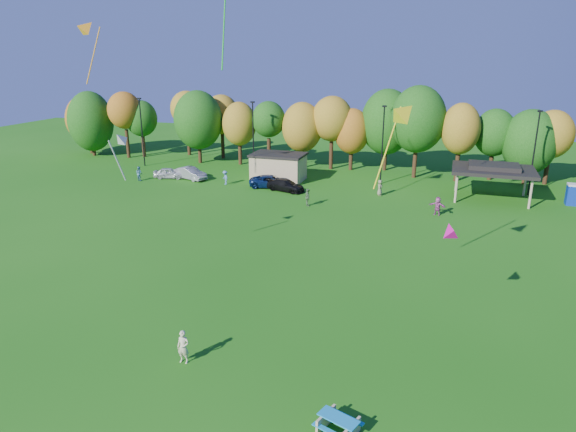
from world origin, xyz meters
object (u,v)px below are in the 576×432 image
(car_b, at_px, (190,173))
(car_c, at_px, (271,181))
(kite_flyer, at_px, (183,347))
(picnic_table, at_px, (338,424))
(car_d, at_px, (286,185))
(car_a, at_px, (169,173))

(car_b, distance_m, car_c, 10.73)
(car_b, relative_size, car_c, 0.90)
(kite_flyer, bearing_deg, car_b, 115.97)
(picnic_table, height_order, kite_flyer, kite_flyer)
(car_b, xyz_separation_m, car_d, (12.79, -1.61, -0.09))
(car_a, bearing_deg, car_b, -97.87)
(picnic_table, distance_m, car_b, 45.84)
(car_a, bearing_deg, kite_flyer, -162.94)
(picnic_table, relative_size, car_c, 0.41)
(car_c, bearing_deg, car_b, 75.68)
(kite_flyer, xyz_separation_m, car_b, (-18.39, 34.69, -0.13))
(car_b, relative_size, car_d, 1.01)
(car_d, bearing_deg, car_c, 79.14)
(car_c, xyz_separation_m, car_d, (2.08, -1.01, -0.04))
(car_a, distance_m, car_b, 2.72)
(car_c, bearing_deg, car_a, 77.66)
(car_c, bearing_deg, kite_flyer, -178.41)
(car_a, bearing_deg, car_d, -109.25)
(picnic_table, bearing_deg, car_b, 145.66)
(car_b, bearing_deg, car_a, 115.55)
(picnic_table, distance_m, kite_flyer, 8.82)
(car_b, bearing_deg, kite_flyer, -133.12)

